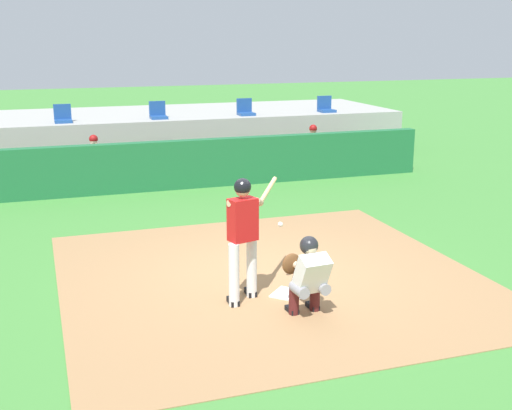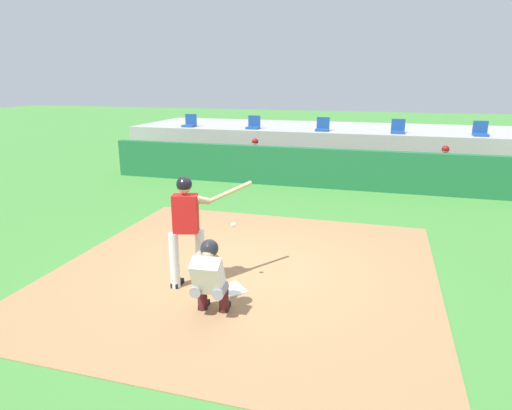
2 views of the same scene
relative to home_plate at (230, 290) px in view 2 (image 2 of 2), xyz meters
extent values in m
plane|color=#428438|center=(0.00, 0.80, -0.02)|extent=(80.00, 80.00, 0.00)
cube|color=#9E754C|center=(0.00, 0.80, -0.02)|extent=(6.40, 6.40, 0.01)
cube|color=white|center=(0.00, 0.00, 0.00)|extent=(0.62, 0.62, 0.02)
cylinder|color=silver|center=(-0.87, -0.12, 0.44)|extent=(0.15, 0.15, 0.92)
cylinder|color=silver|center=(-0.53, 0.12, 0.44)|extent=(0.15, 0.15, 0.92)
cube|color=red|center=(-0.70, 0.00, 1.20)|extent=(0.43, 0.33, 0.60)
sphere|color=tan|center=(-0.70, 0.00, 1.63)|extent=(0.21, 0.21, 0.21)
sphere|color=black|center=(-0.70, 0.00, 1.66)|extent=(0.24, 0.24, 0.24)
cylinder|color=tan|center=(-0.64, 0.09, 1.41)|extent=(0.57, 0.28, 0.18)
cylinder|color=tan|center=(-0.44, 0.09, 1.41)|extent=(0.22, 0.26, 0.17)
cylinder|color=tan|center=(-0.15, 0.53, 1.45)|extent=(0.53, 0.73, 0.24)
cube|color=black|center=(-0.87, -0.06, 0.02)|extent=(0.12, 0.26, 0.09)
cube|color=black|center=(-0.53, 0.18, 0.02)|extent=(0.12, 0.26, 0.09)
cylinder|color=gray|center=(-0.17, -0.80, 0.40)|extent=(0.18, 0.33, 0.16)
cylinder|color=#4C1919|center=(-0.18, -0.65, 0.19)|extent=(0.14, 0.14, 0.42)
cube|color=black|center=(-0.19, -0.59, 0.02)|extent=(0.13, 0.25, 0.08)
cylinder|color=gray|center=(0.15, -0.78, 0.40)|extent=(0.18, 0.33, 0.16)
cylinder|color=#4C1919|center=(0.14, -0.63, 0.19)|extent=(0.14, 0.14, 0.42)
cube|color=black|center=(0.13, -0.57, 0.02)|extent=(0.13, 0.25, 0.08)
cube|color=white|center=(-0.01, -0.84, 0.62)|extent=(0.43, 0.47, 0.57)
cube|color=#2D2D33|center=(-0.02, -0.72, 0.62)|extent=(0.40, 0.28, 0.45)
sphere|color=beige|center=(-0.01, -0.76, 0.96)|extent=(0.21, 0.21, 0.21)
sphere|color=#232328|center=(-0.02, -0.74, 0.98)|extent=(0.25, 0.25, 0.25)
cylinder|color=beige|center=(-0.07, -0.62, 0.62)|extent=(0.13, 0.46, 0.10)
ellipsoid|color=brown|center=(-0.12, -0.40, 0.62)|extent=(0.29, 0.14, 0.30)
sphere|color=white|center=(-0.02, 0.31, 0.98)|extent=(0.07, 0.07, 0.07)
cube|color=#1E6638|center=(0.00, 7.30, 0.58)|extent=(13.00, 0.30, 1.20)
cube|color=olive|center=(0.00, 8.30, 0.20)|extent=(11.80, 0.44, 0.45)
cylinder|color=#939399|center=(-2.11, 8.05, 0.47)|extent=(0.15, 0.40, 0.15)
cylinder|color=#939399|center=(-2.11, 7.85, 0.20)|extent=(0.13, 0.13, 0.45)
cube|color=maroon|center=(-2.11, 7.80, 0.02)|extent=(0.11, 0.24, 0.08)
cylinder|color=#939399|center=(-1.85, 8.05, 0.47)|extent=(0.15, 0.40, 0.15)
cylinder|color=#939399|center=(-1.85, 7.85, 0.20)|extent=(0.13, 0.13, 0.45)
cube|color=maroon|center=(-1.85, 7.80, 0.02)|extent=(0.11, 0.24, 0.08)
cube|color=white|center=(-1.98, 8.27, 0.74)|extent=(0.36, 0.22, 0.54)
sphere|color=beige|center=(-1.98, 8.27, 1.13)|extent=(0.20, 0.20, 0.20)
sphere|color=maroon|center=(-1.98, 8.27, 1.17)|extent=(0.22, 0.22, 0.22)
cylinder|color=beige|center=(-2.18, 8.13, 0.63)|extent=(0.09, 0.41, 0.22)
cylinder|color=beige|center=(-1.78, 8.13, 0.63)|extent=(0.09, 0.41, 0.22)
cylinder|color=#939399|center=(3.83, 8.05, 0.47)|extent=(0.15, 0.40, 0.15)
cylinder|color=#939399|center=(3.83, 7.85, 0.20)|extent=(0.13, 0.13, 0.45)
cube|color=maroon|center=(3.83, 7.80, 0.02)|extent=(0.11, 0.24, 0.08)
cylinder|color=#939399|center=(4.09, 8.05, 0.47)|extent=(0.15, 0.40, 0.15)
cylinder|color=#939399|center=(4.09, 7.85, 0.20)|extent=(0.13, 0.13, 0.45)
cube|color=maroon|center=(4.09, 7.80, 0.02)|extent=(0.11, 0.24, 0.08)
cube|color=white|center=(3.96, 8.27, 0.74)|extent=(0.36, 0.22, 0.54)
sphere|color=#996B4C|center=(3.96, 8.27, 1.13)|extent=(0.20, 0.20, 0.20)
sphere|color=maroon|center=(3.96, 8.27, 1.17)|extent=(0.22, 0.22, 0.22)
cylinder|color=#996B4C|center=(3.76, 8.13, 0.63)|extent=(0.09, 0.41, 0.22)
cylinder|color=#996B4C|center=(4.16, 8.13, 0.63)|extent=(0.09, 0.41, 0.22)
cube|color=#9E9E99|center=(0.00, 11.70, 0.68)|extent=(15.00, 4.40, 1.40)
cube|color=#1E478C|center=(-5.20, 10.10, 1.42)|extent=(0.46, 0.46, 0.08)
cube|color=#1E478C|center=(-5.20, 10.30, 1.66)|extent=(0.46, 0.06, 0.40)
cube|color=#1E478C|center=(-2.60, 10.10, 1.42)|extent=(0.46, 0.46, 0.08)
cube|color=#1E478C|center=(-2.60, 10.30, 1.66)|extent=(0.46, 0.06, 0.40)
cube|color=#1E478C|center=(0.00, 10.10, 1.42)|extent=(0.46, 0.46, 0.08)
cube|color=#1E478C|center=(0.00, 10.30, 1.66)|extent=(0.46, 0.06, 0.40)
cube|color=#1E478C|center=(2.60, 10.10, 1.42)|extent=(0.46, 0.46, 0.08)
cube|color=#1E478C|center=(2.60, 10.30, 1.66)|extent=(0.46, 0.06, 0.40)
cube|color=#1E478C|center=(5.20, 10.10, 1.42)|extent=(0.46, 0.46, 0.08)
cube|color=#1E478C|center=(5.20, 10.30, 1.66)|extent=(0.46, 0.06, 0.40)
camera|label=1|loc=(-3.31, -8.29, 3.67)|focal=45.85mm
camera|label=2|loc=(2.15, -5.95, 3.20)|focal=31.04mm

